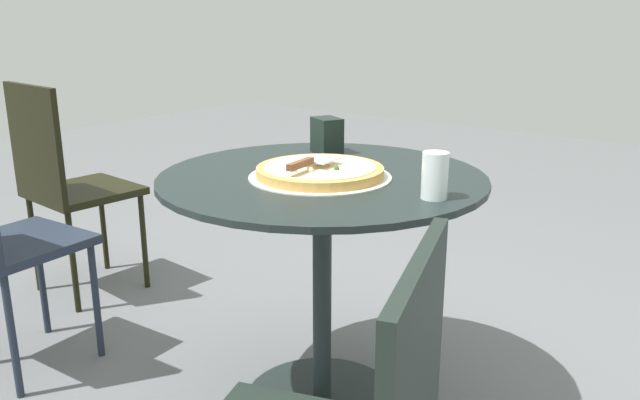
% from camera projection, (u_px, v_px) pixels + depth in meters
% --- Properties ---
extents(patio_table, '(0.93, 0.93, 0.74)m').
position_uv_depth(patio_table, '(322.00, 235.00, 1.90)').
color(patio_table, black).
rests_on(patio_table, ground).
extents(pizza_on_tray, '(0.40, 0.40, 0.05)m').
position_uv_depth(pizza_on_tray, '(320.00, 172.00, 1.81)').
color(pizza_on_tray, silver).
rests_on(pizza_on_tray, patio_table).
extents(pizza_server, '(0.09, 0.21, 0.02)m').
position_uv_depth(pizza_server, '(310.00, 162.00, 1.76)').
color(pizza_server, silver).
rests_on(pizza_server, pizza_on_tray).
extents(drinking_cup, '(0.07, 0.07, 0.12)m').
position_uv_depth(drinking_cup, '(435.00, 176.00, 1.60)').
color(drinking_cup, silver).
rests_on(drinking_cup, patio_table).
extents(napkin_dispenser, '(0.12, 0.11, 0.12)m').
position_uv_depth(napkin_dispenser, '(327.00, 136.00, 2.11)').
color(napkin_dispenser, black).
rests_on(napkin_dispenser, patio_table).
extents(patio_chair_corner, '(0.42, 0.42, 0.91)m').
position_uv_depth(patio_chair_corner, '(64.00, 177.00, 2.69)').
color(patio_chair_corner, black).
rests_on(patio_chair_corner, ground).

